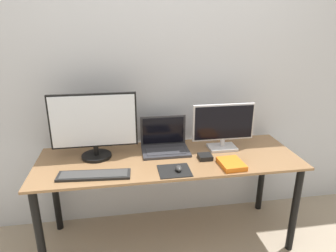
{
  "coord_description": "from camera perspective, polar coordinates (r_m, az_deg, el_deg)",
  "views": [
    {
      "loc": [
        -0.32,
        -1.62,
        1.64
      ],
      "look_at": [
        -0.0,
        0.35,
        0.94
      ],
      "focal_mm": 32.0,
      "sensor_mm": 36.0,
      "label": 1
    }
  ],
  "objects": [
    {
      "name": "wall_back",
      "position": [
        2.38,
        -1.31,
        9.98
      ],
      "size": [
        7.0,
        0.05,
        2.5
      ],
      "color": "silver",
      "rests_on": "ground_plane"
    },
    {
      "name": "desk",
      "position": [
        2.22,
        0.23,
        -8.38
      ],
      "size": [
        1.87,
        0.64,
        0.7
      ],
      "color": "olive",
      "rests_on": "ground_plane"
    },
    {
      "name": "monitor_left",
      "position": [
        2.15,
        -13.92,
        0.15
      ],
      "size": [
        0.6,
        0.21,
        0.47
      ],
      "color": "black",
      "rests_on": "desk"
    },
    {
      "name": "monitor_right",
      "position": [
        2.29,
        10.49,
        0.0
      ],
      "size": [
        0.47,
        0.15,
        0.35
      ],
      "color": "silver",
      "rests_on": "desk"
    },
    {
      "name": "laptop",
      "position": [
        2.28,
        -0.66,
        -3.15
      ],
      "size": [
        0.35,
        0.25,
        0.25
      ],
      "color": "#333338",
      "rests_on": "desk"
    },
    {
      "name": "keyboard",
      "position": [
        1.98,
        -13.91,
        -9.05
      ],
      "size": [
        0.47,
        0.16,
        0.02
      ],
      "color": "black",
      "rests_on": "desk"
    },
    {
      "name": "mousepad",
      "position": [
        1.99,
        1.27,
        -8.51
      ],
      "size": [
        0.21,
        0.19,
        0.0
      ],
      "color": "black",
      "rests_on": "desk"
    },
    {
      "name": "mouse",
      "position": [
        1.98,
        2.04,
        -8.08
      ],
      "size": [
        0.04,
        0.07,
        0.03
      ],
      "color": "#333333",
      "rests_on": "mousepad"
    },
    {
      "name": "book",
      "position": [
        2.09,
        11.97,
        -7.06
      ],
      "size": [
        0.16,
        0.2,
        0.03
      ],
      "color": "orange",
      "rests_on": "desk"
    },
    {
      "name": "power_brick",
      "position": [
        2.16,
        7.09,
        -5.84
      ],
      "size": [
        0.09,
        0.09,
        0.03
      ],
      "color": "black",
      "rests_on": "desk"
    }
  ]
}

